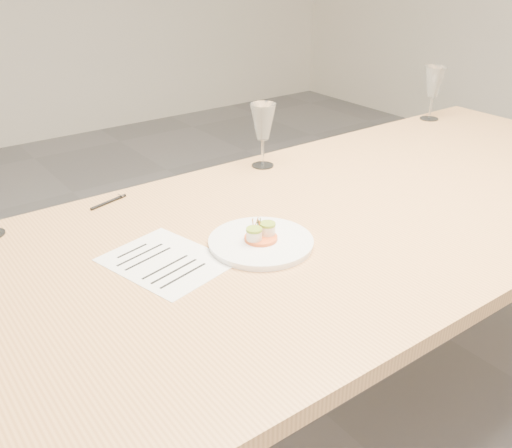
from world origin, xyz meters
TOP-DOWN VIEW (x-y plane):
  - ground at (0.00, 0.00)m, footprint 7.00×7.00m
  - dining_table at (0.00, 0.00)m, footprint 2.40×1.00m
  - dinner_plate at (-0.30, -0.03)m, footprint 0.26×0.26m
  - recipe_sheet at (-0.52, 0.04)m, footprint 0.27×0.32m
  - ballpoint_pen at (-0.49, 0.43)m, footprint 0.12×0.04m
  - wine_glass_1 at (0.04, 0.41)m, footprint 0.08×0.08m
  - wine_glass_2 at (0.93, 0.44)m, footprint 0.09×0.09m

SIDE VIEW (x-z plane):
  - ground at x=0.00m, z-range 0.00..0.00m
  - dining_table at x=0.00m, z-range 0.31..1.06m
  - recipe_sheet at x=-0.52m, z-range 0.75..0.75m
  - ballpoint_pen at x=-0.49m, z-range 0.75..0.76m
  - dinner_plate at x=-0.30m, z-range 0.73..0.80m
  - wine_glass_1 at x=0.04m, z-range 0.79..1.00m
  - wine_glass_2 at x=0.93m, z-range 0.79..1.01m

